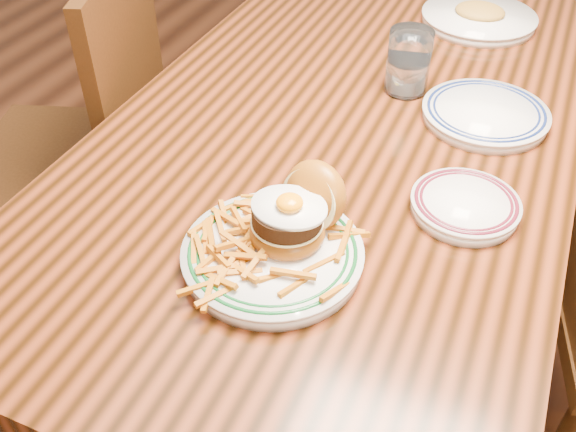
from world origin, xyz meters
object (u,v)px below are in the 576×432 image
at_px(table, 350,146).
at_px(chair_left, 91,145).
at_px(main_plate, 280,239).
at_px(side_plate, 465,204).

xyz_separation_m(table, chair_left, (-0.65, -0.04, -0.15)).
bearing_deg(main_plate, side_plate, 59.80).
height_order(chair_left, main_plate, chair_left).
xyz_separation_m(table, side_plate, (0.26, -0.22, 0.10)).
distance_m(table, chair_left, 0.67).
bearing_deg(chair_left, side_plate, -30.44).
distance_m(chair_left, side_plate, 0.96).
bearing_deg(table, side_plate, -40.46).
xyz_separation_m(table, main_plate, (0.03, -0.43, 0.12)).
bearing_deg(table, chair_left, -176.38).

